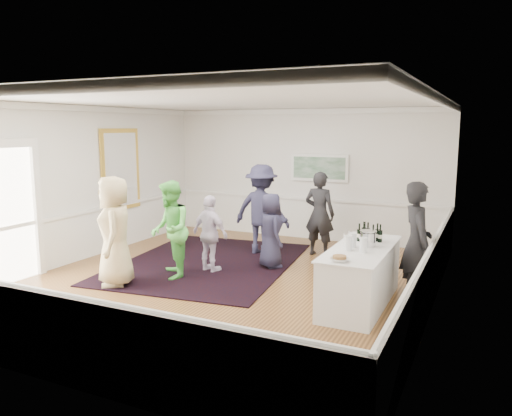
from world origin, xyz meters
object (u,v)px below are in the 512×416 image
at_px(bartender, 417,243).
at_px(guest_dark_b, 320,214).
at_px(guest_lilac, 210,234).
at_px(guest_tan, 115,231).
at_px(guest_green, 170,230).
at_px(ice_bucket, 368,239).
at_px(guest_dark_a, 262,210).
at_px(guest_navy, 271,231).
at_px(serving_table, 361,276).
at_px(nut_bowl, 339,259).

distance_m(bartender, guest_dark_b, 3.14).
bearing_deg(guest_lilac, bartender, -165.83).
height_order(guest_tan, guest_green, guest_tan).
xyz_separation_m(bartender, ice_bucket, (-0.68, -0.35, 0.07)).
relative_size(guest_dark_a, guest_navy, 1.33).
bearing_deg(guest_dark_a, guest_green, 73.39).
height_order(guest_lilac, guest_dark_b, guest_dark_b).
relative_size(bartender, guest_dark_b, 1.06).
bearing_deg(ice_bucket, guest_dark_b, 122.82).
relative_size(guest_tan, guest_lilac, 1.30).
height_order(guest_tan, guest_dark_b, guest_tan).
bearing_deg(guest_navy, guest_tan, 94.35).
bearing_deg(guest_tan, guest_dark_a, 118.23).
relative_size(guest_tan, guest_navy, 1.30).
distance_m(serving_table, guest_green, 3.53).
height_order(bartender, guest_dark_a, guest_dark_a).
bearing_deg(bartender, guest_navy, 48.81).
distance_m(bartender, nut_bowl, 1.64).
distance_m(bartender, guest_green, 4.29).
bearing_deg(guest_navy, ice_bucket, -161.81).
height_order(serving_table, guest_tan, guest_tan).
relative_size(guest_tan, guest_dark_b, 1.06).
bearing_deg(guest_navy, nut_bowl, 178.82).
xyz_separation_m(serving_table, guest_green, (-3.50, -0.09, 0.44)).
bearing_deg(guest_dark_b, guest_tan, 58.21).
distance_m(guest_lilac, guest_dark_a, 1.72).
height_order(serving_table, ice_bucket, ice_bucket).
distance_m(guest_green, nut_bowl, 3.51).
bearing_deg(bartender, nut_bowl, 124.40).
xyz_separation_m(guest_lilac, guest_dark_b, (1.49, 2.08, 0.17)).
height_order(guest_tan, guest_navy, guest_tan).
height_order(guest_green, guest_navy, guest_green).
relative_size(bartender, guest_lilac, 1.30).
relative_size(guest_tan, nut_bowl, 7.58).
bearing_deg(ice_bucket, guest_tan, -166.44).
bearing_deg(guest_dark_b, serving_table, 124.88).
bearing_deg(ice_bucket, guest_dark_a, 143.20).
height_order(guest_lilac, ice_bucket, guest_lilac).
xyz_separation_m(guest_green, nut_bowl, (3.41, -0.83, 0.05)).
bearing_deg(guest_dark_a, guest_dark_b, -159.53).
height_order(guest_lilac, guest_navy, same).
bearing_deg(guest_green, guest_tan, -74.86).
distance_m(guest_green, ice_bucket, 3.57).
distance_m(serving_table, guest_lilac, 3.10).
distance_m(guest_lilac, nut_bowl, 3.31).
relative_size(guest_navy, nut_bowl, 5.82).
xyz_separation_m(guest_dark_b, nut_bowl, (1.46, -3.55, 0.04)).
distance_m(guest_dark_a, guest_navy, 1.13).
distance_m(serving_table, guest_navy, 2.51).
distance_m(guest_dark_a, nut_bowl, 4.11).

